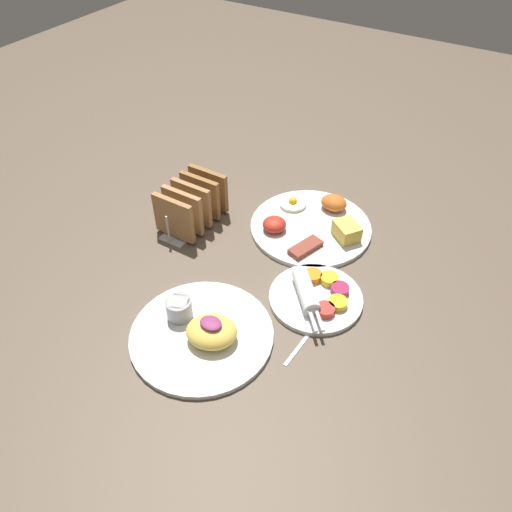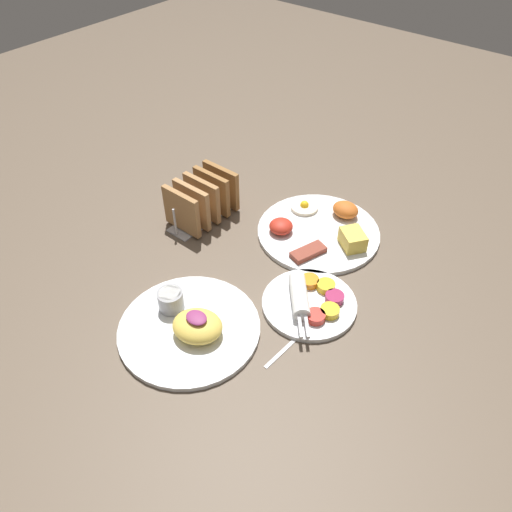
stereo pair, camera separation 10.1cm
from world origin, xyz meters
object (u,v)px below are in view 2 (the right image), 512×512
Objects in this scene: plate_breakfast at (320,229)px; plate_condiments at (310,301)px; plate_foreground at (190,325)px; toast_rack at (202,200)px.

plate_breakfast reaches higher than plate_condiments.
plate_breakfast is at bearing 85.45° from plate_foreground.
plate_breakfast is 0.27m from toast_rack.
plate_breakfast is 0.38m from plate_foreground.
plate_breakfast is at bearing 118.87° from plate_condiments.
plate_foreground is (-0.13, -0.19, 0.00)m from plate_condiments.
plate_foreground is 0.33m from toast_rack.
plate_foreground is (-0.03, -0.38, 0.00)m from plate_breakfast.
plate_breakfast is 1.50× the size of toast_rack.
plate_condiments is at bearing -11.07° from toast_rack.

